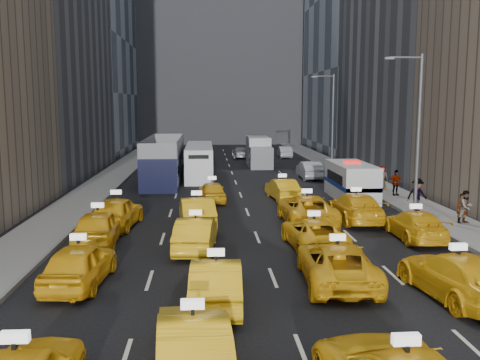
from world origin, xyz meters
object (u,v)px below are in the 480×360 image
object	(u,v)px
double_decker	(164,160)
city_bus	(199,161)
nypd_van	(351,182)
pedestrian_0	(462,208)
taxi_1	(193,345)
box_truck	(259,152)

from	to	relation	value
double_decker	city_bus	bearing A→B (deg)	38.03
nypd_van	pedestrian_0	world-z (taller)	nypd_van
taxi_1	double_decker	size ratio (longest dim) A/B	0.38
taxi_1	pedestrian_0	size ratio (longest dim) A/B	3.05
box_truck	pedestrian_0	xyz separation A→B (m)	(7.94, -27.26, -0.52)
taxi_1	nypd_van	bearing A→B (deg)	-117.43
box_truck	pedestrian_0	world-z (taller)	box_truck
taxi_1	city_bus	xyz separation A→B (m)	(-0.20, 34.44, 0.60)
taxi_1	nypd_van	xyz separation A→B (m)	(10.04, 22.94, 0.39)
nypd_van	city_bus	bearing A→B (deg)	124.57
nypd_van	double_decker	bearing A→B (deg)	138.83
box_truck	pedestrian_0	size ratio (longest dim) A/B	4.23
nypd_van	pedestrian_0	bearing A→B (deg)	-73.00
pedestrian_0	city_bus	bearing A→B (deg)	133.51
nypd_van	double_decker	size ratio (longest dim) A/B	0.51
taxi_1	nypd_van	world-z (taller)	nypd_van
nypd_van	box_truck	distance (m)	19.58
nypd_van	taxi_1	bearing A→B (deg)	-120.77
nypd_van	double_decker	world-z (taller)	double_decker
double_decker	pedestrian_0	bearing A→B (deg)	-50.40
double_decker	pedestrian_0	xyz separation A→B (m)	(16.74, -17.00, -0.83)
taxi_1	city_bus	distance (m)	34.45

